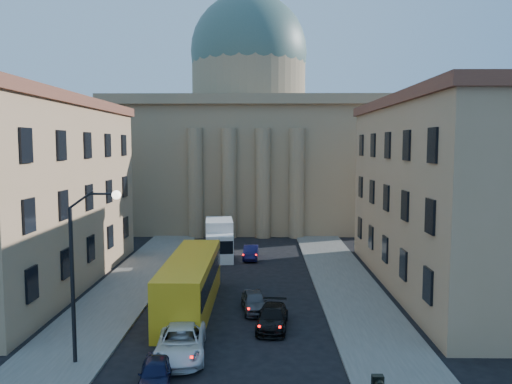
# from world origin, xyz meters

# --- Properties ---
(sidewalk_left) EXTENTS (5.00, 60.00, 0.15)m
(sidewalk_left) POSITION_xyz_m (-8.50, 18.00, 0.07)
(sidewalk_left) COLOR #5C5A54
(sidewalk_left) RESTS_ON ground
(sidewalk_right) EXTENTS (5.00, 60.00, 0.15)m
(sidewalk_right) POSITION_xyz_m (8.50, 18.00, 0.07)
(sidewalk_right) COLOR #5C5A54
(sidewalk_right) RESTS_ON ground
(church) EXTENTS (68.02, 28.76, 36.60)m
(church) POSITION_xyz_m (0.00, 55.47, 11.88)
(church) COLOR #897154
(church) RESTS_ON ground
(building_left) EXTENTS (11.60, 26.60, 14.70)m
(building_left) POSITION_xyz_m (-17.00, 22.00, 7.42)
(building_left) COLOR tan
(building_left) RESTS_ON ground
(building_right) EXTENTS (11.60, 26.60, 14.70)m
(building_right) POSITION_xyz_m (17.00, 22.00, 7.42)
(building_right) COLOR tan
(building_right) RESTS_ON ground
(street_lamp) EXTENTS (2.62, 0.44, 8.83)m
(street_lamp) POSITION_xyz_m (-6.97, 8.00, 5.29)
(street_lamp) COLOR black
(street_lamp) RESTS_ON ground
(car_left_near) EXTENTS (1.89, 3.80, 1.24)m
(car_left_near) POSITION_xyz_m (-2.97, 5.81, 0.62)
(car_left_near) COLOR black
(car_left_near) RESTS_ON ground
(car_left_mid) EXTENTS (2.97, 5.61, 1.50)m
(car_left_mid) POSITION_xyz_m (-2.34, 9.08, 0.75)
(car_left_mid) COLOR silver
(car_left_mid) RESTS_ON ground
(car_right_mid) EXTENTS (2.19, 4.53, 1.27)m
(car_right_mid) POSITION_xyz_m (2.54, 13.19, 0.64)
(car_right_mid) COLOR black
(car_right_mid) RESTS_ON ground
(car_right_far) EXTENTS (2.04, 4.07, 1.33)m
(car_right_far) POSITION_xyz_m (1.40, 16.27, 0.66)
(car_right_far) COLOR #46464A
(car_right_far) RESTS_ON ground
(car_right_distant) EXTENTS (1.49, 4.02, 1.31)m
(car_right_distant) POSITION_xyz_m (0.83, 31.43, 0.66)
(car_right_distant) COLOR black
(car_right_distant) RESTS_ON ground
(city_bus) EXTENTS (2.94, 12.55, 3.53)m
(city_bus) POSITION_xyz_m (-2.87, 16.59, 1.90)
(city_bus) COLOR gold
(city_bus) RESTS_ON ground
(box_truck) EXTENTS (3.23, 6.80, 3.61)m
(box_truck) POSITION_xyz_m (-2.29, 32.21, 1.71)
(box_truck) COLOR white
(box_truck) RESTS_ON ground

